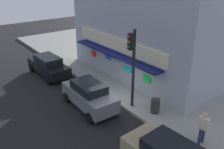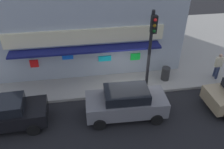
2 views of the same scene
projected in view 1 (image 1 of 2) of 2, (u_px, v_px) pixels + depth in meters
name	position (u px, v px, depth m)	size (l,w,h in m)	color
ground_plane	(114.00, 103.00, 16.03)	(60.46, 60.46, 0.00)	black
sidewalk	(173.00, 79.00, 19.31)	(40.31, 11.94, 0.17)	gray
corner_building	(159.00, 28.00, 19.86)	(12.58, 9.56, 7.14)	#9EA8B2
traffic_light	(132.00, 59.00, 14.07)	(0.32, 0.58, 4.91)	black
trash_can	(155.00, 106.00, 14.49)	(0.53, 0.53, 0.88)	#2D2D2D
pedestrian	(203.00, 127.00, 11.69)	(0.57, 0.44, 1.77)	navy
potted_plant_by_doorway	(140.00, 80.00, 17.46)	(0.71, 0.71, 1.05)	#59595B
parked_car_grey	(89.00, 95.00, 15.18)	(4.29, 2.08, 1.73)	slate
parked_car_black	(48.00, 66.00, 19.96)	(4.66, 2.08, 1.64)	black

